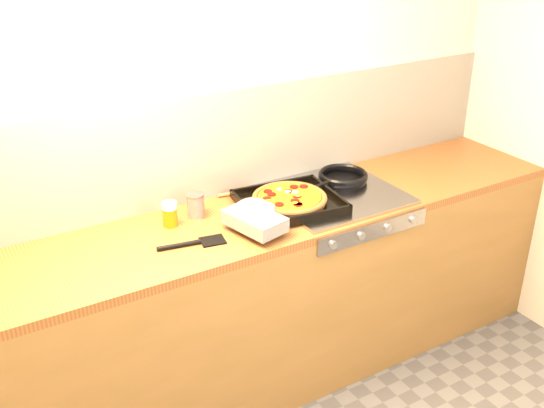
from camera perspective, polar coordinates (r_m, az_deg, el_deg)
room_shell at (r=2.95m, az=-4.77°, el=5.31°), size 3.20×3.20×3.20m
counter_run at (r=3.04m, az=-1.82°, el=-8.79°), size 3.20×0.62×0.90m
stovetop at (r=3.03m, az=5.50°, el=0.85°), size 0.60×0.56×0.02m
pizza_on_tray at (r=2.83m, az=0.65°, el=-0.02°), size 0.60×0.49×0.07m
frying_pan at (r=3.14m, az=6.31°, el=2.38°), size 0.43×0.30×0.04m
tomato_can at (r=2.81m, az=-6.86°, el=-0.14°), size 0.08×0.08×0.11m
juice_glass at (r=2.75m, az=-9.14°, el=-0.89°), size 0.07×0.07×0.11m
wooden_spoon at (r=3.04m, az=-1.58°, el=1.18°), size 0.30×0.10×0.02m
black_spatula at (r=2.61m, az=-7.10°, el=-3.52°), size 0.29×0.10×0.02m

